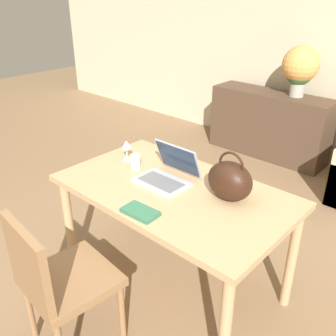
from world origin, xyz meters
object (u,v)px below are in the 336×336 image
flower_vase (300,68)px  chair (57,278)px  drinking_glass (136,162)px  handbag (230,181)px  laptop (169,171)px  wine_glass (126,146)px

flower_vase → chair: bearing=-85.4°
drinking_glass → flower_vase: (-0.00, 2.41, 0.26)m
chair → drinking_glass: chair is taller
chair → drinking_glass: bearing=112.9°
handbag → drinking_glass: bearing=-172.4°
chair → handbag: handbag is taller
handbag → laptop: bearing=-172.1°
drinking_glass → chair: bearing=-72.6°
laptop → handbag: handbag is taller
wine_glass → flower_vase: flower_vase is taller
laptop → drinking_glass: 0.27m
laptop → handbag: bearing=7.9°
laptop → chair: bearing=-91.2°
laptop → flower_vase: bearing=96.6°
drinking_glass → handbag: 0.69m
handbag → wine_glass: bearing=-177.4°
handbag → flower_vase: bearing=106.4°
wine_glass → handbag: bearing=2.6°
laptop → flower_vase: flower_vase is taller
chair → handbag: size_ratio=3.00×
chair → flower_vase: (-0.26, 3.22, 0.56)m
chair → wine_glass: 1.02m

